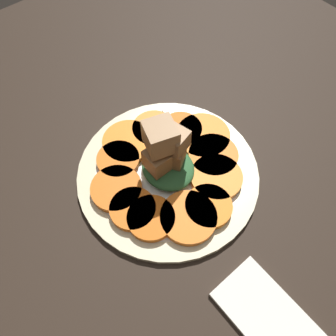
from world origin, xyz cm
name	(u,v)px	position (x,y,z in cm)	size (l,w,h in cm)	color
table_slab	(168,177)	(0.00, 0.00, 1.00)	(120.00, 120.00, 2.00)	black
plate	(168,173)	(0.00, 0.00, 2.52)	(29.78, 29.78, 1.05)	beige
carrot_slice_0	(133,209)	(-1.93, 8.55, 3.66)	(7.08, 7.08, 1.12)	orange
carrot_slice_1	(151,218)	(-4.86, 7.35, 3.66)	(7.26, 7.26, 1.12)	#D66114
carrot_slice_2	(188,217)	(-8.33, 2.98, 3.66)	(8.60, 8.60, 1.12)	orange
carrot_slice_3	(208,206)	(-8.97, -0.56, 3.66)	(7.26, 7.26, 1.12)	orange
carrot_slice_4	(216,177)	(-6.09, -5.00, 3.66)	(8.36, 8.36, 1.12)	orange
carrot_slice_5	(213,155)	(-2.76, -7.51, 3.66)	(8.30, 8.30, 1.12)	orange
carrot_slice_6	(203,136)	(1.30, -8.92, 3.66)	(9.36, 9.36, 1.12)	orange
carrot_slice_7	(181,130)	(4.72, -6.89, 3.66)	(7.36, 7.36, 1.12)	#D45F12
carrot_slice_8	(154,129)	(7.88, -3.38, 3.66)	(7.61, 7.61, 1.12)	orange
carrot_slice_9	(128,142)	(8.56, 1.74, 3.66)	(8.76, 8.76, 1.12)	orange
carrot_slice_10	(118,160)	(6.69, 5.14, 3.66)	(7.10, 7.10, 1.12)	orange
carrot_slice_11	(116,189)	(2.51, 8.46, 3.66)	(8.10, 8.10, 1.12)	orange
center_pile	(167,157)	(0.25, 0.05, 7.23)	(9.00, 8.10, 11.05)	#2D6033
fork	(190,152)	(0.40, -5.15, 3.30)	(19.56, 6.91, 0.40)	silver
napkin	(266,315)	(-24.90, 3.85, 2.40)	(13.47, 8.08, 0.80)	silver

